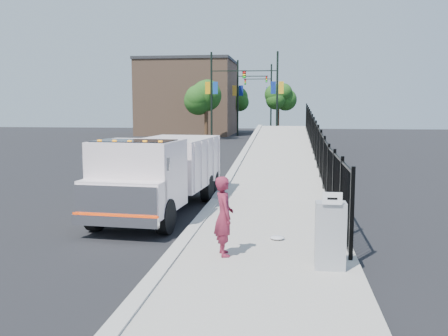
# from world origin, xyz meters

# --- Properties ---
(ground) EXTENTS (120.00, 120.00, 0.00)m
(ground) POSITION_xyz_m (0.00, 0.00, 0.00)
(ground) COLOR black
(ground) RESTS_ON ground
(sidewalk) EXTENTS (3.55, 12.00, 0.12)m
(sidewalk) POSITION_xyz_m (1.93, -2.00, 0.06)
(sidewalk) COLOR #9E998E
(sidewalk) RESTS_ON ground
(curb) EXTENTS (0.30, 12.00, 0.16)m
(curb) POSITION_xyz_m (0.00, -2.00, 0.08)
(curb) COLOR #ADAAA3
(curb) RESTS_ON ground
(ramp) EXTENTS (3.95, 24.06, 3.19)m
(ramp) POSITION_xyz_m (2.12, 16.00, 0.00)
(ramp) COLOR #9E998E
(ramp) RESTS_ON ground
(iron_fence) EXTENTS (0.10, 28.00, 1.80)m
(iron_fence) POSITION_xyz_m (3.55, 12.00, 0.90)
(iron_fence) COLOR black
(iron_fence) RESTS_ON ground
(truck) EXTENTS (2.64, 6.83, 2.29)m
(truck) POSITION_xyz_m (-1.40, 2.27, 1.29)
(truck) COLOR black
(truck) RESTS_ON ground
(worker) EXTENTS (0.56, 0.68, 1.61)m
(worker) POSITION_xyz_m (1.04, -2.01, 0.92)
(worker) COLOR maroon
(worker) RESTS_ON sidewalk
(utility_cabinet) EXTENTS (0.55, 0.40, 1.25)m
(utility_cabinet) POSITION_xyz_m (3.10, -2.59, 0.75)
(utility_cabinet) COLOR gray
(utility_cabinet) RESTS_ON sidewalk
(arrow_sign) EXTENTS (0.35, 0.04, 0.22)m
(arrow_sign) POSITION_xyz_m (3.10, -2.81, 1.48)
(arrow_sign) COLOR white
(arrow_sign) RESTS_ON utility_cabinet
(debris) EXTENTS (0.33, 0.33, 0.08)m
(debris) POSITION_xyz_m (2.08, -0.67, 0.16)
(debris) COLOR silver
(debris) RESTS_ON sidewalk
(light_pole_0) EXTENTS (3.77, 0.22, 8.00)m
(light_pole_0) POSITION_xyz_m (-4.46, 33.50, 4.36)
(light_pole_0) COLOR black
(light_pole_0) RESTS_ON ground
(light_pole_1) EXTENTS (3.78, 0.22, 8.00)m
(light_pole_1) POSITION_xyz_m (0.86, 33.71, 4.36)
(light_pole_1) COLOR black
(light_pole_1) RESTS_ON ground
(light_pole_2) EXTENTS (3.78, 0.22, 8.00)m
(light_pole_2) POSITION_xyz_m (-2.90, 41.59, 4.36)
(light_pole_2) COLOR black
(light_pole_2) RESTS_ON ground
(light_pole_3) EXTENTS (3.77, 0.22, 8.00)m
(light_pole_3) POSITION_xyz_m (-0.18, 47.19, 4.36)
(light_pole_3) COLOR black
(light_pole_3) RESTS_ON ground
(tree_0) EXTENTS (3.02, 3.02, 5.51)m
(tree_0) POSITION_xyz_m (-5.48, 34.83, 3.96)
(tree_0) COLOR #382314
(tree_0) RESTS_ON ground
(tree_1) EXTENTS (2.11, 2.11, 5.05)m
(tree_1) POSITION_xyz_m (1.09, 40.04, 3.90)
(tree_1) COLOR #382314
(tree_1) RESTS_ON ground
(tree_2) EXTENTS (2.62, 2.62, 5.31)m
(tree_2) POSITION_xyz_m (-4.05, 49.04, 3.95)
(tree_2) COLOR #382314
(tree_2) RESTS_ON ground
(building) EXTENTS (10.00, 10.00, 8.00)m
(building) POSITION_xyz_m (-9.00, 44.00, 4.00)
(building) COLOR #8C664C
(building) RESTS_ON ground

